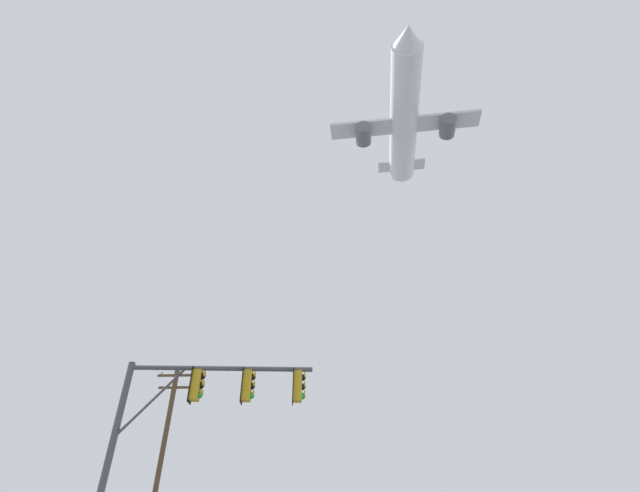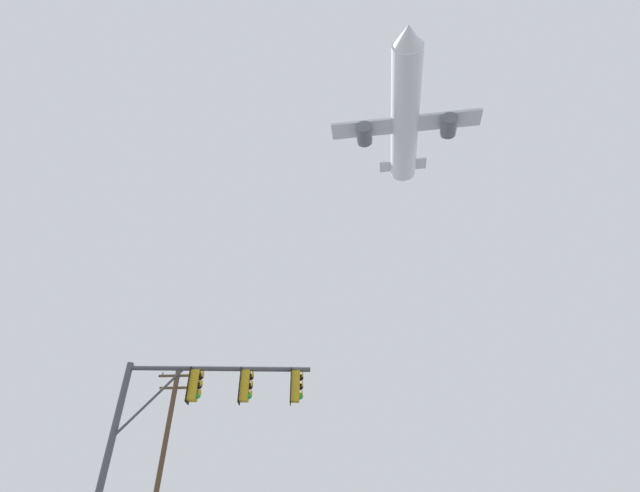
# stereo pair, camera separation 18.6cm
# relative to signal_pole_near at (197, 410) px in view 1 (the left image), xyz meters

# --- Properties ---
(signal_pole_near) EXTENTS (5.68, 0.73, 6.13)m
(signal_pole_near) POSITION_rel_signal_pole_near_xyz_m (0.00, 0.00, 0.00)
(signal_pole_near) COLOR #4C4C51
(signal_pole_near) RESTS_ON ground
(utility_pole) EXTENTS (2.20, 0.28, 9.86)m
(utility_pole) POSITION_rel_signal_pole_near_xyz_m (-5.25, 11.71, 0.50)
(utility_pole) COLOR brown
(utility_pole) RESTS_ON ground
(airplane) EXTENTS (16.87, 21.84, 5.95)m
(airplane) POSITION_rel_signal_pole_near_xyz_m (12.31, 20.14, 36.04)
(airplane) COLOR white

